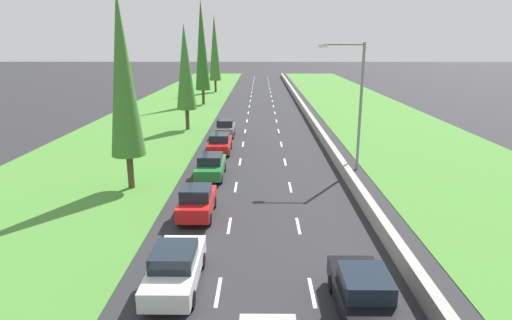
{
  "coord_description": "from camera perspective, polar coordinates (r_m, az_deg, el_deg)",
  "views": [
    {
      "loc": [
        -0.21,
        0.91,
        8.99
      ],
      "look_at": [
        -0.51,
        32.84,
        0.21
      ],
      "focal_mm": 30.09,
      "sensor_mm": 36.0,
      "label": 1
    }
  ],
  "objects": [
    {
      "name": "grass_verge_right",
      "position": [
        61.51,
        14.31,
        6.53
      ],
      "size": [
        14.0,
        140.0,
        0.04
      ],
      "primitive_type": "cube",
      "color": "#478433",
      "rests_on": "ground"
    },
    {
      "name": "white_sedan_left_lane",
      "position": [
        16.92,
        -10.68,
        -13.82
      ],
      "size": [
        1.82,
        4.5,
        1.64
      ],
      "color": "white",
      "rests_on": "ground"
    },
    {
      "name": "grey_hatchback_left_lane",
      "position": [
        42.31,
        -4.09,
        4.24
      ],
      "size": [
        1.74,
        3.9,
        1.72
      ],
      "color": "slate",
      "rests_on": "ground"
    },
    {
      "name": "poplar_tree_fifth",
      "position": [
        80.58,
        -5.53,
        14.6
      ],
      "size": [
        2.15,
        2.15,
        13.86
      ],
      "color": "#4C3823",
      "rests_on": "ground"
    },
    {
      "name": "green_sedan_left_lane",
      "position": [
        29.56,
        -6.04,
        -0.76
      ],
      "size": [
        1.82,
        4.5,
        1.64
      ],
      "color": "#237A33",
      "rests_on": "ground"
    },
    {
      "name": "ground_plane",
      "position": [
        59.77,
        0.73,
        6.73
      ],
      "size": [
        300.0,
        300.0,
        0.0
      ],
      "primitive_type": "plane",
      "color": "#28282B",
      "rests_on": "ground"
    },
    {
      "name": "lane_markings",
      "position": [
        59.77,
        0.73,
        6.74
      ],
      "size": [
        3.64,
        116.0,
        0.01
      ],
      "color": "white",
      "rests_on": "ground"
    },
    {
      "name": "black_sedan_right_lane",
      "position": [
        15.53,
        14.1,
        -16.92
      ],
      "size": [
        1.82,
        4.5,
        1.64
      ],
      "color": "black",
      "rests_on": "ground"
    },
    {
      "name": "street_light_mast",
      "position": [
        31.19,
        13.18,
        8.06
      ],
      "size": [
        3.2,
        0.28,
        9.0
      ],
      "color": "gray",
      "rests_on": "ground"
    },
    {
      "name": "median_barrier",
      "position": [
        60.0,
        6.23,
        7.09
      ],
      "size": [
        0.44,
        120.0,
        0.85
      ],
      "primitive_type": "cube",
      "color": "#9E9B93",
      "rests_on": "ground"
    },
    {
      "name": "poplar_tree_second",
      "position": [
        27.17,
        -17.29,
        10.63
      ],
      "size": [
        2.1,
        2.1,
        12.02
      ],
      "color": "#4C3823",
      "rests_on": "ground"
    },
    {
      "name": "poplar_tree_fourth",
      "position": [
        64.35,
        -7.23,
        14.87
      ],
      "size": [
        2.17,
        2.17,
        14.96
      ],
      "color": "#4C3823",
      "rests_on": "ground"
    },
    {
      "name": "red_sedan_left_lane",
      "position": [
        36.1,
        -4.83,
        2.24
      ],
      "size": [
        1.82,
        4.5,
        1.64
      ],
      "color": "red",
      "rests_on": "ground"
    },
    {
      "name": "grass_verge_left",
      "position": [
        61.04,
        -11.31,
        6.64
      ],
      "size": [
        14.0,
        140.0,
        0.04
      ],
      "primitive_type": "cube",
      "color": "#478433",
      "rests_on": "ground"
    },
    {
      "name": "poplar_tree_third",
      "position": [
        45.5,
        -9.39,
        12.04
      ],
      "size": [
        2.07,
        2.07,
        10.89
      ],
      "color": "#4C3823",
      "rests_on": "ground"
    },
    {
      "name": "red_hatchback_left_lane",
      "position": [
        23.05,
        -7.86,
        -5.48
      ],
      "size": [
        1.74,
        3.9,
        1.72
      ],
      "color": "red",
      "rests_on": "ground"
    }
  ]
}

